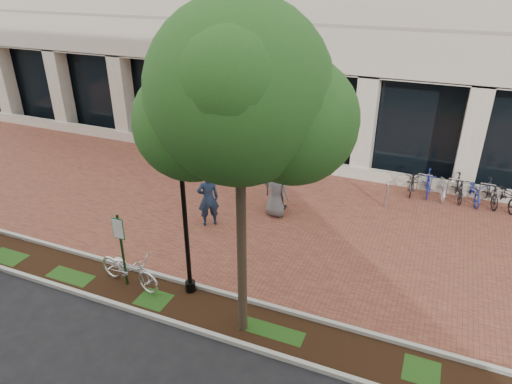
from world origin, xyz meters
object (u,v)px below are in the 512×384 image
at_px(lamppost, 185,219).
at_px(locked_bicycle, 129,269).
at_px(parking_sign, 121,241).
at_px(street_tree, 243,104).
at_px(pedestrian_right, 276,190).
at_px(bollard, 387,195).
at_px(pedestrian_mid, 276,185).
at_px(pedestrian_left, 208,198).
at_px(bike_rack_cluster, 458,188).

xyz_separation_m(lamppost, locked_bicycle, (-1.66, -0.41, -1.73)).
height_order(parking_sign, street_tree, street_tree).
bearing_deg(pedestrian_right, lamppost, 94.73).
bearing_deg(bollard, locked_bicycle, -128.34).
relative_size(pedestrian_mid, pedestrian_right, 0.91).
distance_m(parking_sign, lamppost, 2.01).
xyz_separation_m(lamppost, pedestrian_left, (-1.22, 3.39, -1.27)).
height_order(lamppost, bollard, lamppost).
bearing_deg(locked_bicycle, lamppost, -68.23).
xyz_separation_m(locked_bicycle, pedestrian_mid, (2.09, 5.87, 0.34)).
bearing_deg(pedestrian_right, pedestrian_mid, -56.03).
bearing_deg(bollard, lamppost, -120.96).
relative_size(pedestrian_left, pedestrian_right, 1.03).
height_order(parking_sign, pedestrian_mid, parking_sign).
relative_size(parking_sign, lamppost, 0.56).
relative_size(pedestrian_mid, bike_rack_cluster, 0.42).
relative_size(lamppost, pedestrian_right, 2.07).
height_order(lamppost, pedestrian_left, lamppost).
distance_m(parking_sign, pedestrian_left, 3.91).
xyz_separation_m(parking_sign, bollard, (5.96, 7.44, -0.92)).
bearing_deg(locked_bicycle, street_tree, -87.01).
xyz_separation_m(bollard, bike_rack_cluster, (2.40, 1.76, -0.05)).
bearing_deg(bike_rack_cluster, pedestrian_left, -152.78).
distance_m(lamppost, pedestrian_mid, 5.65).
bearing_deg(pedestrian_left, pedestrian_mid, -167.94).
height_order(locked_bicycle, bollard, locked_bicycle).
relative_size(parking_sign, bollard, 2.22).
bearing_deg(lamppost, bike_rack_cluster, 53.02).
distance_m(street_tree, bollard, 9.50).
distance_m(street_tree, pedestrian_mid, 7.93).
distance_m(pedestrian_left, pedestrian_mid, 2.65).
distance_m(locked_bicycle, pedestrian_mid, 6.24).
relative_size(lamppost, bike_rack_cluster, 0.96).
bearing_deg(lamppost, bollard, 59.04).
bearing_deg(bollard, pedestrian_right, -149.53).
bearing_deg(street_tree, pedestrian_mid, 104.03).
relative_size(street_tree, pedestrian_left, 3.83).
distance_m(pedestrian_right, bike_rack_cluster, 7.09).
distance_m(bollard, bike_rack_cluster, 2.98).
xyz_separation_m(street_tree, pedestrian_right, (-1.32, 5.61, -4.64)).
distance_m(lamppost, street_tree, 3.94).
relative_size(bollard, bike_rack_cluster, 0.24).
bearing_deg(bike_rack_cluster, pedestrian_right, -154.30).
bearing_deg(lamppost, parking_sign, -165.45).
bearing_deg(parking_sign, lamppost, 10.64).
distance_m(street_tree, locked_bicycle, 6.24).
height_order(street_tree, bike_rack_cluster, street_tree).
relative_size(parking_sign, bike_rack_cluster, 0.54).
bearing_deg(street_tree, bike_rack_cluster, 63.99).
distance_m(locked_bicycle, pedestrian_left, 3.85).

